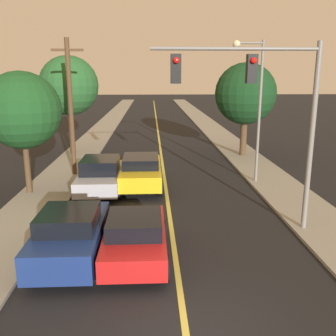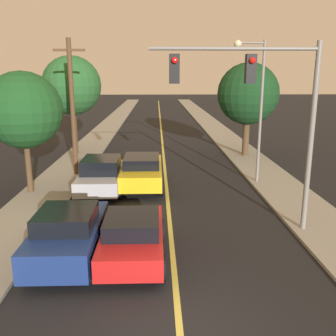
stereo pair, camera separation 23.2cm
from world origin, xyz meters
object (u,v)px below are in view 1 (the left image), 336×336
object	(u,v)px
car_outer_lane_second	(101,174)
tree_right_near	(245,94)
utility_pole_left	(71,106)
tree_left_far	(69,86)
car_near_lane_front	(135,236)
car_near_lane_second	(141,170)
car_outer_lane_front	(71,235)
streetlamp_right	(253,93)
tree_left_near	(22,111)
traffic_signal_mast	(262,98)

from	to	relation	value
car_outer_lane_second	tree_right_near	bearing A→B (deg)	40.43
utility_pole_left	tree_left_far	size ratio (longest dim) A/B	1.09
car_outer_lane_second	tree_right_near	world-z (taller)	tree_right_near
car_near_lane_front	car_near_lane_second	world-z (taller)	car_near_lane_second
car_outer_lane_front	tree_right_near	size ratio (longest dim) A/B	0.66
car_near_lane_front	utility_pole_left	distance (m)	10.73
car_near_lane_second	tree_right_near	xyz separation A→B (m)	(6.65, 6.68, 3.31)
streetlamp_right	tree_left_near	world-z (taller)	streetlamp_right
car_near_lane_front	traffic_signal_mast	bearing A→B (deg)	24.43
tree_left_near	tree_right_near	world-z (taller)	tree_right_near
car_near_lane_front	car_near_lane_second	xyz separation A→B (m)	(0.00, 7.49, 0.08)
car_outer_lane_second	tree_left_near	xyz separation A→B (m)	(-3.22, -0.48, 3.04)
car_near_lane_second	traffic_signal_mast	xyz separation A→B (m)	(4.09, -5.63, 3.80)
car_near_lane_front	tree_right_near	xyz separation A→B (m)	(6.65, 14.17, 3.39)
tree_left_near	traffic_signal_mast	bearing A→B (deg)	-26.54
tree_left_near	car_near_lane_front	bearing A→B (deg)	-51.69
car_near_lane_second	tree_right_near	world-z (taller)	tree_right_near
car_near_lane_front	tree_left_far	world-z (taller)	tree_left_far
car_outer_lane_second	tree_left_far	xyz separation A→B (m)	(-2.99, 8.37, 3.84)
car_outer_lane_front	traffic_signal_mast	size ratio (longest dim) A/B	0.64
car_near_lane_front	car_outer_lane_front	world-z (taller)	car_outer_lane_front
car_near_lane_front	car_outer_lane_second	distance (m)	7.16
streetlamp_right	tree_left_far	xyz separation A→B (m)	(-10.29, 7.44, 0.15)
car_near_lane_second	tree_left_near	world-z (taller)	tree_left_near
car_outer_lane_second	car_near_lane_front	bearing A→B (deg)	-74.90
streetlamp_right	car_near_lane_front	bearing A→B (deg)	-124.69
utility_pole_left	tree_left_far	xyz separation A→B (m)	(-1.21, 5.67, 0.84)
tree_left_near	streetlamp_right	bearing A→B (deg)	7.64
car_outer_lane_front	traffic_signal_mast	distance (m)	7.30
car_near_lane_second	car_outer_lane_front	size ratio (longest dim) A/B	1.20
tree_left_far	tree_right_near	world-z (taller)	tree_left_far
car_outer_lane_front	streetlamp_right	bearing A→B (deg)	47.10
tree_right_near	tree_left_near	bearing A→B (deg)	-146.64
tree_left_far	traffic_signal_mast	bearing A→B (deg)	-56.33
car_near_lane_second	car_outer_lane_second	xyz separation A→B (m)	(-1.87, -0.57, -0.03)
car_near_lane_front	tree_right_near	world-z (taller)	tree_right_near
tree_left_near	tree_right_near	xyz separation A→B (m)	(11.73, 7.73, 0.30)
car_near_lane_front	tree_left_near	bearing A→B (deg)	128.31
car_outer_lane_front	tree_right_near	world-z (taller)	tree_right_near
car_near_lane_second	utility_pole_left	world-z (taller)	utility_pole_left
utility_pole_left	car_near_lane_second	bearing A→B (deg)	-30.29
car_near_lane_front	tree_left_near	distance (m)	8.77
car_near_lane_second	tree_left_near	distance (m)	6.00
car_outer_lane_front	tree_right_near	distance (m)	16.86
traffic_signal_mast	utility_pole_left	distance (m)	10.99
tree_left_near	tree_left_far	distance (m)	8.89
car_near_lane_second	streetlamp_right	distance (m)	6.56
car_outer_lane_front	car_outer_lane_second	xyz separation A→B (m)	(0.00, 6.92, -0.03)
traffic_signal_mast	car_near_lane_second	bearing A→B (deg)	125.98
tree_left_near	tree_left_far	bearing A→B (deg)	88.52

